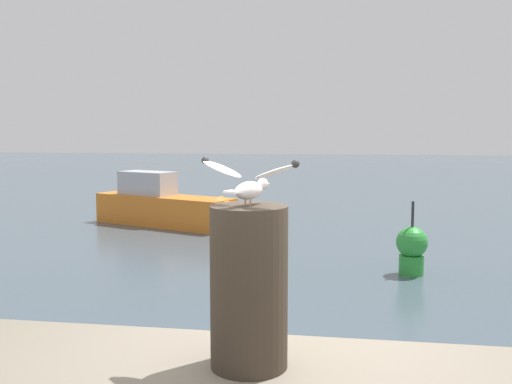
{
  "coord_description": "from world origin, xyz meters",
  "views": [
    {
      "loc": [
        0.33,
        -3.66,
        2.57
      ],
      "look_at": [
        -0.21,
        -0.29,
        2.21
      ],
      "focal_mm": 40.71,
      "sensor_mm": 36.0,
      "label": 1
    }
  ],
  "objects_px": {
    "seagull": "(249,182)",
    "channel_buoy": "(412,248)",
    "boat_orange": "(172,207)",
    "mooring_post": "(249,287)"
  },
  "relations": [
    {
      "from": "mooring_post",
      "to": "boat_orange",
      "type": "height_order",
      "value": "mooring_post"
    },
    {
      "from": "seagull",
      "to": "channel_buoy",
      "type": "bearing_deg",
      "value": 77.11
    },
    {
      "from": "mooring_post",
      "to": "boat_orange",
      "type": "distance_m",
      "value": 12.58
    },
    {
      "from": "mooring_post",
      "to": "seagull",
      "type": "height_order",
      "value": "seagull"
    },
    {
      "from": "mooring_post",
      "to": "channel_buoy",
      "type": "relative_size",
      "value": 0.69
    },
    {
      "from": "mooring_post",
      "to": "seagull",
      "type": "relative_size",
      "value": 1.49
    },
    {
      "from": "mooring_post",
      "to": "boat_orange",
      "type": "relative_size",
      "value": 0.19
    },
    {
      "from": "seagull",
      "to": "boat_orange",
      "type": "height_order",
      "value": "seagull"
    },
    {
      "from": "mooring_post",
      "to": "seagull",
      "type": "distance_m",
      "value": 0.59
    },
    {
      "from": "boat_orange",
      "to": "channel_buoy",
      "type": "distance_m",
      "value": 7.32
    }
  ]
}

